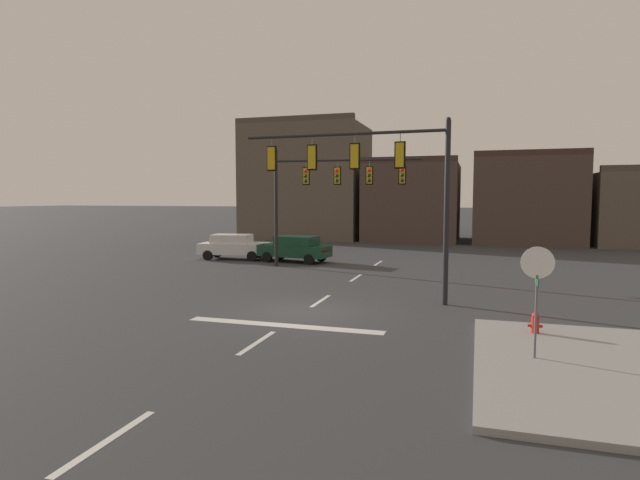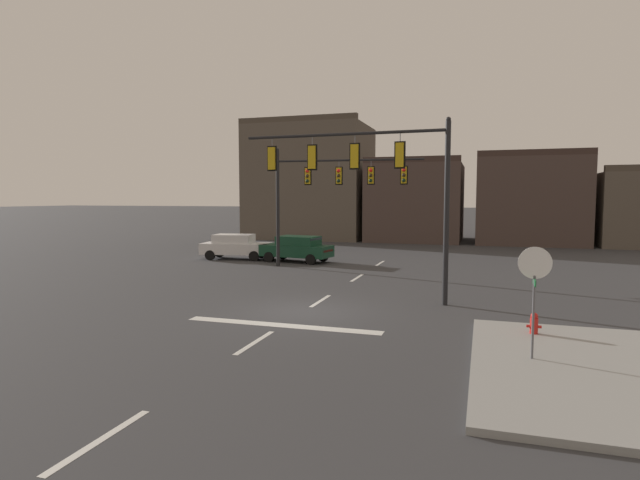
% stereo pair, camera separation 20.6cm
% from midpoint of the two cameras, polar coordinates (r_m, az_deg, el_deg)
% --- Properties ---
extents(ground_plane, '(400.00, 400.00, 0.00)m').
position_cam_midpoint_polar(ground_plane, '(18.12, -1.54, -7.97)').
color(ground_plane, '#353538').
extents(sidewalk_near_corner, '(5.00, 8.00, 0.15)m').
position_cam_midpoint_polar(sidewalk_near_corner, '(13.50, 27.81, -12.66)').
color(sidewalk_near_corner, gray).
rests_on(sidewalk_near_corner, ground).
extents(stop_bar_paint, '(6.40, 0.50, 0.01)m').
position_cam_midpoint_polar(stop_bar_paint, '(16.30, -3.88, -9.42)').
color(stop_bar_paint, silver).
rests_on(stop_bar_paint, ground).
extents(lane_centreline, '(0.16, 26.40, 0.01)m').
position_cam_midpoint_polar(lane_centreline, '(19.98, 0.36, -6.77)').
color(lane_centreline, silver).
rests_on(lane_centreline, ground).
extents(signal_mast_near_side, '(8.13, 0.53, 6.90)m').
position_cam_midpoint_polar(signal_mast_near_side, '(19.90, 6.12, 7.53)').
color(signal_mast_near_side, black).
rests_on(signal_mast_near_side, ground).
extents(signal_mast_far_side, '(8.38, 0.81, 6.83)m').
position_cam_midpoint_polar(signal_mast_far_side, '(29.12, 0.97, 6.18)').
color(signal_mast_far_side, black).
rests_on(signal_mast_far_side, ground).
extents(stop_sign, '(0.76, 0.64, 2.83)m').
position_cam_midpoint_polar(stop_sign, '(13.18, 23.14, -3.67)').
color(stop_sign, '#56565B').
rests_on(stop_sign, ground).
extents(car_lot_nearside, '(4.63, 2.42, 1.61)m').
position_cam_midpoint_polar(car_lot_nearside, '(33.76, -9.19, -0.66)').
color(car_lot_nearside, silver).
rests_on(car_lot_nearside, ground).
extents(car_lot_middle, '(4.63, 2.42, 1.61)m').
position_cam_midpoint_polar(car_lot_middle, '(31.89, -2.40, -0.91)').
color(car_lot_middle, '#143D28').
rests_on(car_lot_middle, ground).
extents(fire_hydrant, '(0.40, 0.30, 0.75)m').
position_cam_midpoint_polar(fire_hydrant, '(15.93, 23.00, -8.91)').
color(fire_hydrant, red).
rests_on(fire_hydrant, ground).
extents(building_row, '(40.22, 11.21, 11.41)m').
position_cam_midpoint_polar(building_row, '(49.12, 13.93, 4.79)').
color(building_row, brown).
rests_on(building_row, ground).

